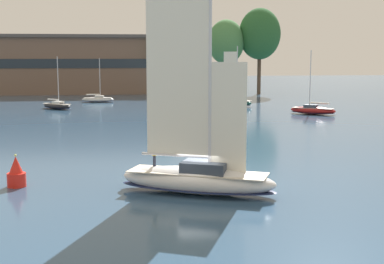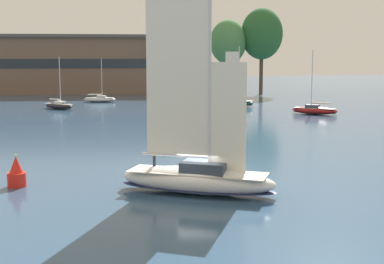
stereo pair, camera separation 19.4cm
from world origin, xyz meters
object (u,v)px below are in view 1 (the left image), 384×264
object	(u,v)px
tree_shore_right	(226,42)
tree_shore_left	(260,34)
sailboat_moored_near_marina	(98,99)
sailboat_moored_mid_channel	(57,105)
tree_shore_center	(162,50)
channel_buoy	(16,174)
sailboat_moored_far_slip	(234,101)
sailboat_moored_outer_mooring	(313,110)
sailboat_main	(198,176)

from	to	relation	value
tree_shore_right	tree_shore_left	bearing A→B (deg)	0.25
sailboat_moored_near_marina	sailboat_moored_mid_channel	size ratio (longest dim) A/B	0.96
tree_shore_center	channel_buoy	size ratio (longest dim) A/B	6.37
sailboat_moored_far_slip	sailboat_moored_near_marina	bearing A→B (deg)	157.27
sailboat_moored_near_marina	sailboat_moored_outer_mooring	xyz separation A→B (m)	(33.42, -25.00, 0.08)
tree_shore_right	sailboat_main	distance (m)	89.86
sailboat_moored_far_slip	sailboat_moored_mid_channel	bearing A→B (deg)	-175.58
tree_shore_left	sailboat_moored_far_slip	size ratio (longest dim) A/B	1.87
sailboat_main	sailboat_moored_mid_channel	world-z (taller)	sailboat_main
sailboat_moored_near_marina	channel_buoy	distance (m)	66.28
sailboat_moored_far_slip	channel_buoy	size ratio (longest dim) A/B	4.67
tree_shore_center	sailboat_moored_outer_mooring	distance (m)	50.13
sailboat_main	sailboat_moored_outer_mooring	bearing A→B (deg)	62.66
sailboat_main	channel_buoy	world-z (taller)	sailboat_main
tree_shore_left	tree_shore_right	world-z (taller)	tree_shore_left
tree_shore_left	channel_buoy	size ratio (longest dim) A/B	8.74
tree_shore_center	sailboat_moored_mid_channel	bearing A→B (deg)	-120.78
tree_shore_left	channel_buoy	xyz separation A→B (m)	(-36.89, -84.43, -12.72)
tree_shore_center	tree_shore_left	bearing A→B (deg)	-4.86
sailboat_moored_outer_mooring	sailboat_main	bearing A→B (deg)	-117.34
sailboat_moored_outer_mooring	channel_buoy	xyz separation A→B (m)	(-34.81, -41.26, 0.24)
tree_shore_right	sailboat_moored_mid_channel	distance (m)	46.90
tree_shore_center	sailboat_main	world-z (taller)	tree_shore_center
sailboat_main	channel_buoy	xyz separation A→B (m)	(-11.86, 3.14, -0.22)
tree_shore_right	sailboat_main	world-z (taller)	tree_shore_right
tree_shore_center	sailboat_moored_far_slip	bearing A→B (deg)	-70.30
tree_shore_left	tree_shore_right	bearing A→B (deg)	-179.75
sailboat_moored_near_marina	sailboat_moored_far_slip	distance (m)	26.33
tree_shore_center	tree_shore_right	size ratio (longest dim) A/B	0.84
sailboat_moored_far_slip	sailboat_moored_outer_mooring	world-z (taller)	sailboat_moored_far_slip
tree_shore_center	sailboat_moored_far_slip	size ratio (longest dim) A/B	1.36
tree_shore_center	sailboat_main	size ratio (longest dim) A/B	1.01
sailboat_moored_mid_channel	sailboat_moored_far_slip	distance (m)	30.30
tree_shore_center	tree_shore_right	xyz separation A→B (m)	(14.30, -1.91, 1.86)
tree_shore_right	sailboat_moored_outer_mooring	world-z (taller)	tree_shore_right
sailboat_moored_outer_mooring	channel_buoy	size ratio (longest dim) A/B	4.29
sailboat_moored_outer_mooring	tree_shore_left	bearing A→B (deg)	87.25
channel_buoy	sailboat_moored_mid_channel	bearing A→B (deg)	94.82
tree_shore_left	sailboat_main	world-z (taller)	tree_shore_left
sailboat_main	tree_shore_left	bearing A→B (deg)	74.05
sailboat_main	sailboat_moored_outer_mooring	distance (m)	49.98
sailboat_moored_far_slip	sailboat_moored_outer_mooring	size ratio (longest dim) A/B	1.09
tree_shore_right	channel_buoy	bearing A→B (deg)	-109.06
sailboat_moored_mid_channel	channel_buoy	world-z (taller)	sailboat_moored_mid_channel
tree_shore_left	sailboat_moored_near_marina	size ratio (longest dim) A/B	2.35
sailboat_moored_near_marina	sailboat_moored_far_slip	world-z (taller)	sailboat_moored_far_slip
sailboat_moored_near_marina	sailboat_moored_far_slip	bearing A→B (deg)	-22.73
tree_shore_right	sailboat_moored_mid_channel	size ratio (longest dim) A/B	1.95
sailboat_main	sailboat_moored_near_marina	world-z (taller)	sailboat_main
sailboat_moored_far_slip	sailboat_moored_outer_mooring	xyz separation A→B (m)	(9.13, -14.83, -0.21)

